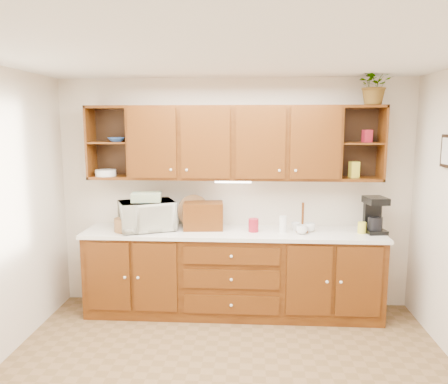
# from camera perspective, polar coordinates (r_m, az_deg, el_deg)

# --- Properties ---
(ceiling) EXTENTS (4.00, 4.00, 0.00)m
(ceiling) POSITION_cam_1_polar(r_m,az_deg,el_deg) (3.24, 0.11, 17.87)
(ceiling) COLOR white
(ceiling) RESTS_ON back_wall
(back_wall) EXTENTS (4.00, 0.00, 4.00)m
(back_wall) POSITION_cam_1_polar(r_m,az_deg,el_deg) (5.01, 1.30, -0.24)
(back_wall) COLOR beige
(back_wall) RESTS_ON floor
(base_cabinets) EXTENTS (3.20, 0.60, 0.90)m
(base_cabinets) POSITION_cam_1_polar(r_m,az_deg,el_deg) (4.93, 1.12, -10.61)
(base_cabinets) COLOR #3D1A06
(base_cabinets) RESTS_ON floor
(countertop) EXTENTS (3.24, 0.64, 0.04)m
(countertop) POSITION_cam_1_polar(r_m,az_deg,el_deg) (4.78, 1.14, -5.34)
(countertop) COLOR white
(countertop) RESTS_ON base_cabinets
(upper_cabinets) EXTENTS (3.20, 0.33, 0.80)m
(upper_cabinets) POSITION_cam_1_polar(r_m,az_deg,el_deg) (4.79, 1.36, 6.47)
(upper_cabinets) COLOR #3D1A06
(upper_cabinets) RESTS_ON back_wall
(undercabinet_light) EXTENTS (0.40, 0.05, 0.02)m
(undercabinet_light) POSITION_cam_1_polar(r_m,az_deg,el_deg) (4.77, 1.20, 1.36)
(undercabinet_light) COLOR white
(undercabinet_light) RESTS_ON upper_cabinets
(framed_picture) EXTENTS (0.03, 0.24, 0.30)m
(framed_picture) POSITION_cam_1_polar(r_m,az_deg,el_deg) (4.47, 27.21, 4.77)
(framed_picture) COLOR black
(framed_picture) RESTS_ON right_wall
(wicker_basket) EXTENTS (0.25, 0.25, 0.14)m
(wicker_basket) POSITION_cam_1_polar(r_m,az_deg,el_deg) (4.87, -12.77, -4.18)
(wicker_basket) COLOR brown
(wicker_basket) RESTS_ON countertop
(microwave) EXTENTS (0.69, 0.60, 0.32)m
(microwave) POSITION_cam_1_polar(r_m,az_deg,el_deg) (4.86, -10.04, -3.06)
(microwave) COLOR #EDE8CD
(microwave) RESTS_ON countertop
(towel_stack) EXTENTS (0.34, 0.27, 0.09)m
(towel_stack) POSITION_cam_1_polar(r_m,az_deg,el_deg) (4.82, -10.10, -0.64)
(towel_stack) COLOR #E0CF69
(towel_stack) RESTS_ON microwave
(wine_bottle) EXTENTS (0.08, 0.08, 0.27)m
(wine_bottle) POSITION_cam_1_polar(r_m,az_deg,el_deg) (4.84, -4.06, -3.27)
(wine_bottle) COLOR black
(wine_bottle) RESTS_ON countertop
(woven_tray) EXTENTS (0.38, 0.22, 0.37)m
(woven_tray) POSITION_cam_1_polar(r_m,az_deg,el_deg) (4.97, -3.95, -4.46)
(woven_tray) COLOR brown
(woven_tray) RESTS_ON countertop
(bread_box) EXTENTS (0.45, 0.30, 0.30)m
(bread_box) POSITION_cam_1_polar(r_m,az_deg,el_deg) (4.83, -2.72, -3.11)
(bread_box) COLOR #3D1A06
(bread_box) RESTS_ON countertop
(mug_tree) EXTENTS (0.30, 0.29, 0.32)m
(mug_tree) POSITION_cam_1_polar(r_m,az_deg,el_deg) (4.79, 10.20, -4.59)
(mug_tree) COLOR #3D1A06
(mug_tree) RESTS_ON countertop
(canister_red) EXTENTS (0.13, 0.13, 0.14)m
(canister_red) POSITION_cam_1_polar(r_m,az_deg,el_deg) (4.74, 3.87, -4.35)
(canister_red) COLOR maroon
(canister_red) RESTS_ON countertop
(canister_white) EXTENTS (0.10, 0.10, 0.18)m
(canister_white) POSITION_cam_1_polar(r_m,az_deg,el_deg) (4.72, 7.71, -4.22)
(canister_white) COLOR white
(canister_white) RESTS_ON countertop
(canister_yellow) EXTENTS (0.11, 0.11, 0.12)m
(canister_yellow) POSITION_cam_1_polar(r_m,az_deg,el_deg) (4.89, 17.56, -4.47)
(canister_yellow) COLOR yellow
(canister_yellow) RESTS_ON countertop
(coffee_maker) EXTENTS (0.24, 0.29, 0.39)m
(coffee_maker) POSITION_cam_1_polar(r_m,az_deg,el_deg) (4.95, 19.04, -2.88)
(coffee_maker) COLOR black
(coffee_maker) RESTS_ON countertop
(bowl_stack) EXTENTS (0.25, 0.25, 0.05)m
(bowl_stack) POSITION_cam_1_polar(r_m,az_deg,el_deg) (4.98, -13.86, 6.66)
(bowl_stack) COLOR #294F99
(bowl_stack) RESTS_ON upper_cabinets
(plate_stack) EXTENTS (0.27, 0.27, 0.07)m
(plate_stack) POSITION_cam_1_polar(r_m,az_deg,el_deg) (5.04, -15.19, 2.43)
(plate_stack) COLOR white
(plate_stack) RESTS_ON upper_cabinets
(pantry_box_yellow) EXTENTS (0.11, 0.10, 0.17)m
(pantry_box_yellow) POSITION_cam_1_polar(r_m,az_deg,el_deg) (4.93, 16.62, 2.82)
(pantry_box_yellow) COLOR yellow
(pantry_box_yellow) RESTS_ON upper_cabinets
(pantry_box_red) EXTENTS (0.10, 0.09, 0.13)m
(pantry_box_red) POSITION_cam_1_polar(r_m,az_deg,el_deg) (4.92, 18.19, 6.95)
(pantry_box_red) COLOR maroon
(pantry_box_red) RESTS_ON upper_cabinets
(potted_plant) EXTENTS (0.45, 0.42, 0.41)m
(potted_plant) POSITION_cam_1_polar(r_m,az_deg,el_deg) (4.90, 19.11, 13.11)
(potted_plant) COLOR #999999
(potted_plant) RESTS_ON upper_cabinets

